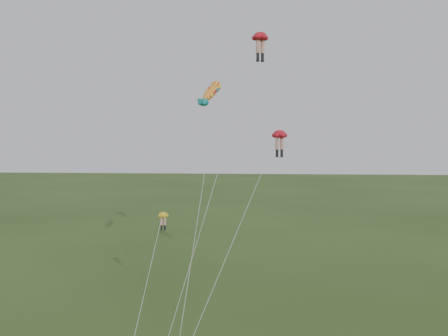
{
  "coord_description": "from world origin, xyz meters",
  "views": [
    {
      "loc": [
        5.35,
        -34.22,
        14.25
      ],
      "look_at": [
        2.39,
        6.0,
        11.6
      ],
      "focal_mm": 40.0,
      "sensor_mm": 36.0,
      "label": 1
    }
  ],
  "objects": [
    {
      "name": "fish_kite",
      "position": [
        1.28,
        6.81,
        17.72
      ],
      "size": [
        2.5,
        10.48,
        19.01
      ],
      "rotation": [
        0.59,
        0.0,
        -0.42
      ],
      "color": "yellow",
      "rests_on": "ground"
    },
    {
      "name": "legs_kite_red_mid",
      "position": [
        6.81,
        7.9,
        13.91
      ],
      "size": [
        7.27,
        12.5,
        14.7
      ],
      "rotation": [
        0.0,
        0.0,
        0.26
      ],
      "color": "red",
      "rests_on": "ground"
    },
    {
      "name": "legs_kite_red_high",
      "position": [
        5.16,
        7.66,
        21.87
      ],
      "size": [
        7.31,
        10.49,
        22.81
      ],
      "rotation": [
        0.0,
        0.0,
        0.46
      ],
      "color": "red",
      "rests_on": "ground"
    },
    {
      "name": "legs_kite_yellow",
      "position": [
        -2.52,
        4.74,
        7.29
      ],
      "size": [
        1.03,
        9.56,
        8.08
      ],
      "rotation": [
        0.0,
        0.0,
        0.06
      ],
      "color": "gold",
      "rests_on": "ground"
    },
    {
      "name": "ground",
      "position": [
        0.0,
        0.0,
        0.0
      ],
      "size": [
        300.0,
        300.0,
        0.0
      ],
      "primitive_type": "plane",
      "color": "#274117",
      "rests_on": "ground"
    }
  ]
}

